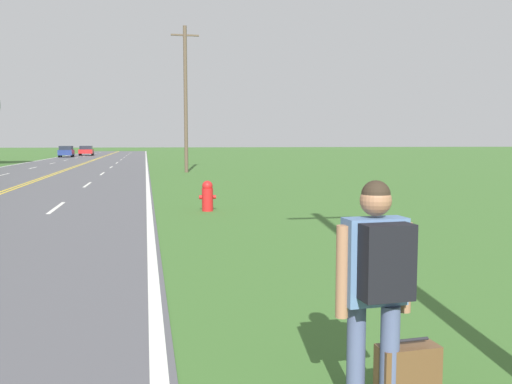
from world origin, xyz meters
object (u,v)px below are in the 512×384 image
object	(u,v)px
hitchhiker_person	(377,275)
car_dark_blue_hatchback_mid_near	(66,151)
suitcase	(407,379)
car_red_sedan_mid_far	(86,150)
fire_hydrant	(207,196)

from	to	relation	value
hitchhiker_person	car_dark_blue_hatchback_mid_near	size ratio (longest dim) A/B	0.44
suitcase	car_red_sedan_mid_far	distance (m)	80.58
fire_hydrant	car_red_sedan_mid_far	size ratio (longest dim) A/B	0.19
suitcase	hitchhiker_person	bearing A→B (deg)	88.43
hitchhiker_person	suitcase	size ratio (longest dim) A/B	3.05
suitcase	fire_hydrant	distance (m)	12.03
car_dark_blue_hatchback_mid_near	car_red_sedan_mid_far	world-z (taller)	car_dark_blue_hatchback_mid_near
fire_hydrant	car_dark_blue_hatchback_mid_near	distance (m)	60.67
suitcase	car_dark_blue_hatchback_mid_near	distance (m)	72.52
hitchhiker_person	car_dark_blue_hatchback_mid_near	xyz separation A→B (m)	(-11.84, 71.51, -0.27)
suitcase	fire_hydrant	xyz separation A→B (m)	(-0.12, 12.03, 0.19)
fire_hydrant	hitchhiker_person	bearing A→B (deg)	-90.66
suitcase	car_red_sedan_mid_far	bearing A→B (deg)	4.20
car_dark_blue_hatchback_mid_near	car_red_sedan_mid_far	size ratio (longest dim) A/B	0.86
hitchhiker_person	suitcase	world-z (taller)	hitchhiker_person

